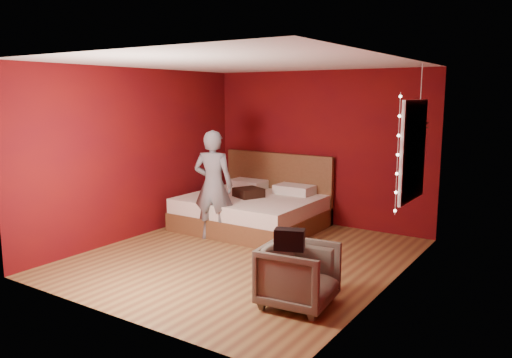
{
  "coord_description": "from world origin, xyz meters",
  "views": [
    {
      "loc": [
        3.75,
        -5.4,
        2.19
      ],
      "look_at": [
        -0.07,
        0.4,
        1.02
      ],
      "focal_mm": 35.0,
      "sensor_mm": 36.0,
      "label": 1
    }
  ],
  "objects": [
    {
      "name": "floor",
      "position": [
        0.0,
        0.0,
        0.0
      ],
      "size": [
        4.5,
        4.5,
        0.0
      ],
      "primitive_type": "plane",
      "color": "olive",
      "rests_on": "ground"
    },
    {
      "name": "room_walls",
      "position": [
        0.0,
        0.0,
        1.68
      ],
      "size": [
        4.04,
        4.54,
        2.62
      ],
      "color": "#5F0C0A",
      "rests_on": "ground"
    },
    {
      "name": "window",
      "position": [
        1.97,
        0.9,
        1.5
      ],
      "size": [
        0.05,
        0.97,
        1.27
      ],
      "color": "white",
      "rests_on": "room_walls"
    },
    {
      "name": "fairy_lights",
      "position": [
        1.94,
        0.37,
        1.5
      ],
      "size": [
        0.04,
        0.04,
        1.45
      ],
      "color": "silver",
      "rests_on": "room_walls"
    },
    {
      "name": "bed",
      "position": [
        -0.76,
        1.39,
        0.31
      ],
      "size": [
        2.14,
        1.82,
        1.18
      ],
      "color": "brown",
      "rests_on": "ground"
    },
    {
      "name": "person",
      "position": [
        -0.89,
        0.47,
        0.84
      ],
      "size": [
        0.71,
        0.58,
        1.68
      ],
      "primitive_type": "imported",
      "rotation": [
        0.0,
        0.0,
        3.48
      ],
      "color": "slate",
      "rests_on": "ground"
    },
    {
      "name": "armchair",
      "position": [
        1.39,
        -1.0,
        0.33
      ],
      "size": [
        0.8,
        0.78,
        0.67
      ],
      "primitive_type": "imported",
      "rotation": [
        0.0,
        0.0,
        1.67
      ],
      "color": "#625D4D",
      "rests_on": "ground"
    },
    {
      "name": "handbag",
      "position": [
        1.39,
        -1.21,
        0.77
      ],
      "size": [
        0.33,
        0.25,
        0.21
      ],
      "primitive_type": "cube",
      "rotation": [
        0.0,
        0.0,
        0.37
      ],
      "color": "black",
      "rests_on": "armchair"
    },
    {
      "name": "throw_pillow",
      "position": [
        -0.79,
        1.27,
        0.61
      ],
      "size": [
        0.54,
        0.54,
        0.14
      ],
      "primitive_type": "cube",
      "rotation": [
        0.0,
        0.0,
        -0.43
      ],
      "color": "black",
      "rests_on": "bed"
    },
    {
      "name": "hanging_plant",
      "position": [
        1.88,
        1.44,
        1.72
      ],
      "size": [
        0.43,
        0.4,
        1.08
      ],
      "color": "silver",
      "rests_on": "room_walls"
    }
  ]
}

